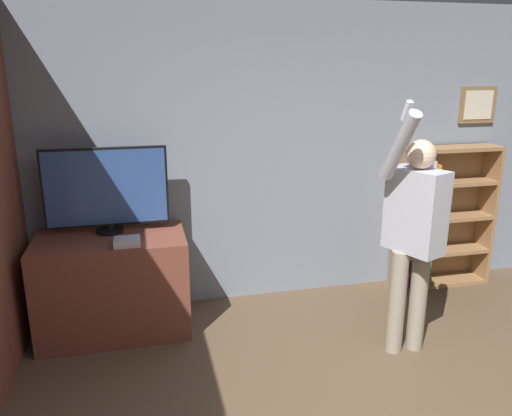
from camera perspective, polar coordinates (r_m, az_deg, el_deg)
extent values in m
cube|color=gray|center=(4.62, 3.41, 5.98)|extent=(6.55, 0.06, 2.70)
cube|color=olive|center=(5.41, 24.01, 10.71)|extent=(0.39, 0.02, 0.35)
cube|color=beige|center=(5.40, 24.10, 10.69)|extent=(0.30, 0.01, 0.27)
cube|color=brown|center=(4.32, -15.98, -8.40)|extent=(1.19, 0.68, 0.82)
cylinder|color=black|center=(4.29, -16.35, -2.47)|extent=(0.22, 0.22, 0.03)
cylinder|color=black|center=(4.28, -16.39, -1.96)|extent=(0.06, 0.06, 0.05)
cube|color=black|center=(4.20, -16.74, 2.31)|extent=(0.98, 0.04, 0.64)
cube|color=#2D4C8C|center=(4.17, -16.75, 2.24)|extent=(0.95, 0.01, 0.61)
cube|color=silver|center=(3.95, -14.52, -3.76)|extent=(0.20, 0.17, 0.05)
cube|color=#997047|center=(5.04, 16.35, -1.36)|extent=(0.04, 0.28, 1.40)
cube|color=#997047|center=(5.56, 24.80, -0.62)|extent=(0.04, 0.28, 1.40)
cube|color=#997047|center=(5.39, 20.00, -0.57)|extent=(0.97, 0.01, 1.40)
cube|color=#997047|center=(5.51, 20.08, -7.79)|extent=(0.90, 0.28, 0.04)
cube|color=#997047|center=(5.39, 20.42, -4.54)|extent=(0.90, 0.28, 0.04)
cube|color=#997047|center=(5.29, 20.78, -0.97)|extent=(0.90, 0.28, 0.04)
cube|color=#997047|center=(5.20, 21.16, 2.73)|extent=(0.90, 0.28, 0.04)
cube|color=#997047|center=(5.14, 21.53, 6.34)|extent=(0.90, 0.28, 0.04)
cube|color=#7A3889|center=(5.24, 16.29, -7.63)|extent=(0.03, 0.23, 0.18)
cube|color=red|center=(5.26, 16.85, -7.59)|extent=(0.04, 0.22, 0.18)
cube|color=beige|center=(5.28, 17.23, -7.06)|extent=(0.04, 0.25, 0.26)
cube|color=#7A3889|center=(5.31, 17.57, -7.40)|extent=(0.03, 0.25, 0.18)
cube|color=#5B8E99|center=(5.32, 18.02, -7.04)|extent=(0.03, 0.23, 0.25)
cube|color=#338447|center=(5.33, 18.57, -6.85)|extent=(0.04, 0.21, 0.28)
cube|color=#232328|center=(5.11, 16.68, -3.96)|extent=(0.04, 0.22, 0.19)
cube|color=red|center=(5.13, 17.20, -3.62)|extent=(0.04, 0.23, 0.24)
cube|color=orange|center=(5.16, 17.67, -3.73)|extent=(0.03, 0.23, 0.21)
cube|color=gold|center=(5.00, 16.94, -0.09)|extent=(0.02, 0.22, 0.21)
cube|color=#2D569E|center=(5.03, 17.22, 0.27)|extent=(0.03, 0.26, 0.26)
cube|color=red|center=(5.03, 17.64, -0.17)|extent=(0.02, 0.20, 0.19)
cube|color=#7A3889|center=(5.05, 18.11, -0.04)|extent=(0.04, 0.20, 0.21)
cube|color=#7A3889|center=(5.08, 18.58, 0.38)|extent=(0.04, 0.22, 0.27)
cube|color=#232328|center=(4.93, 17.31, 3.95)|extent=(0.04, 0.24, 0.22)
cube|color=orange|center=(4.95, 17.65, 3.90)|extent=(0.02, 0.25, 0.21)
cube|color=#7A3889|center=(4.96, 18.14, 4.04)|extent=(0.03, 0.22, 0.24)
cube|color=#7A3889|center=(4.98, 18.62, 4.13)|extent=(0.04, 0.21, 0.25)
cube|color=beige|center=(5.01, 19.10, 3.99)|extent=(0.03, 0.21, 0.23)
cube|color=orange|center=(5.06, 19.42, 3.86)|extent=(0.04, 0.27, 0.19)
cylinder|color=gray|center=(4.02, 15.80, -10.30)|extent=(0.13, 0.13, 0.82)
cylinder|color=gray|center=(4.10, 18.03, -9.92)|extent=(0.13, 0.13, 0.82)
cube|color=#B7BCC6|center=(3.81, 17.80, -0.30)|extent=(0.37, 0.47, 0.62)
sphere|color=beige|center=(3.72, 18.34, 5.84)|extent=(0.21, 0.21, 0.21)
cylinder|color=#B7BCC6|center=(3.94, 20.72, -0.28)|extent=(0.09, 0.09, 0.57)
cylinder|color=#B7BCC6|center=(3.49, 16.11, 6.78)|extent=(0.09, 0.40, 0.52)
cube|color=white|center=(3.41, 16.89, 10.57)|extent=(0.04, 0.09, 0.14)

